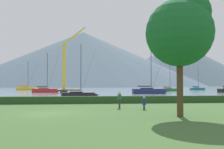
{
  "coord_description": "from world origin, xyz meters",
  "views": [
    {
      "loc": [
        2.67,
        -21.57,
        2.32
      ],
      "look_at": [
        11.31,
        54.87,
        5.21
      ],
      "focal_mm": 42.41,
      "sensor_mm": 36.0,
      "label": 1
    }
  ],
  "objects": [
    {
      "name": "distant_hill_east_ridge",
      "position": [
        162.99,
        412.05,
        37.93
      ],
      "size": [
        262.78,
        262.78,
        75.87
      ],
      "primitive_type": "cone",
      "color": "#4C6070",
      "rests_on": "ground_plane"
    },
    {
      "name": "distant_hill_west_ridge",
      "position": [
        -21.88,
        360.67,
        29.39
      ],
      "size": [
        242.17,
        242.17,
        58.79
      ],
      "primitive_type": "cone",
      "color": "slate",
      "rests_on": "ground_plane"
    },
    {
      "name": "sailboat_slip_2",
      "position": [
        32.81,
        67.88,
        0.57
      ],
      "size": [
        6.75,
        2.19,
        9.41
      ],
      "rotation": [
        0.0,
        0.0,
        -0.03
      ],
      "color": "#236B38",
      "rests_on": "harbor_water"
    },
    {
      "name": "dock_crane",
      "position": [
        -2.26,
        55.01,
        6.37
      ],
      "size": [
        7.11,
        2.0,
        19.06
      ],
      "color": "#333338",
      "rests_on": "ground_plane"
    },
    {
      "name": "sailboat_slip_5",
      "position": [
        19.25,
        42.91,
        0.76
      ],
      "size": [
        9.26,
        3.08,
        10.88
      ],
      "rotation": [
        0.0,
        0.0,
        -0.05
      ],
      "color": "navy",
      "rests_on": "harbor_water"
    },
    {
      "name": "person_standing_walker",
      "position": [
        6.27,
        3.84,
        0.97
      ],
      "size": [
        0.36,
        0.57,
        1.65
      ],
      "rotation": [
        0.0,
        0.0,
        0.08
      ],
      "color": "#2D3347",
      "rests_on": "ground_plane"
    },
    {
      "name": "sailboat_slip_1",
      "position": [
        -19.3,
        86.57,
        0.72
      ],
      "size": [
        8.59,
        2.94,
        11.51
      ],
      "rotation": [
        0.0,
        0.0,
        0.06
      ],
      "color": "gold",
      "rests_on": "harbor_water"
    },
    {
      "name": "park_tree",
      "position": [
        9.84,
        -3.18,
        6.36
      ],
      "size": [
        4.9,
        4.9,
        9.14
      ],
      "color": "#4C3823",
      "rests_on": "ground_plane"
    },
    {
      "name": "ground_plane",
      "position": [
        0.0,
        0.0,
        0.0
      ],
      "size": [
        1000.0,
        1000.0,
        0.0
      ],
      "primitive_type": "plane",
      "color": "#3D602D"
    },
    {
      "name": "sailboat_slip_0",
      "position": [
        2.04,
        25.17,
        0.56
      ],
      "size": [
        6.71,
        2.45,
        9.44
      ],
      "rotation": [
        0.0,
        0.0,
        0.09
      ],
      "color": "black",
      "rests_on": "harbor_water"
    },
    {
      "name": "person_seated_viewer",
      "position": [
        8.39,
        2.5,
        0.69
      ],
      "size": [
        0.36,
        0.57,
        1.25
      ],
      "rotation": [
        0.0,
        0.0,
        -0.04
      ],
      "color": "#2D3347",
      "rests_on": "ground_plane"
    },
    {
      "name": "sailboat_slip_3",
      "position": [
        50.51,
        84.06,
        0.57
      ],
      "size": [
        6.77,
        2.05,
        9.2
      ],
      "rotation": [
        0.0,
        0.0,
        0.01
      ],
      "color": "#19707A",
      "rests_on": "harbor_water"
    },
    {
      "name": "distant_hill_central_peak",
      "position": [
        4.0,
        317.37,
        34.78
      ],
      "size": [
        301.71,
        301.71,
        69.56
      ],
      "primitive_type": "cone",
      "color": "#4C6070",
      "rests_on": "ground_plane"
    },
    {
      "name": "harbor_water",
      "position": [
        0.0,
        137.0,
        0.0
      ],
      "size": [
        320.0,
        246.0,
        0.0
      ],
      "primitive_type": "cube",
      "color": "#8499A8",
      "rests_on": "ground_plane"
    },
    {
      "name": "sailboat_slip_4",
      "position": [
        -7.73,
        55.46,
        0.68
      ],
      "size": [
        8.12,
        2.83,
        11.22
      ],
      "rotation": [
        0.0,
        0.0,
        -0.07
      ],
      "color": "red",
      "rests_on": "harbor_water"
    },
    {
      "name": "hedge_line",
      "position": [
        0.0,
        11.0,
        0.44
      ],
      "size": [
        80.0,
        1.2,
        0.87
      ],
      "primitive_type": "cube",
      "color": "#284C23",
      "rests_on": "ground_plane"
    }
  ]
}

